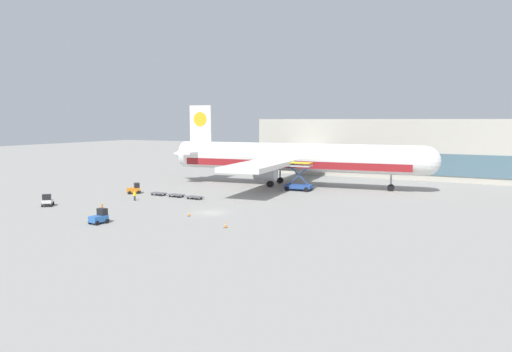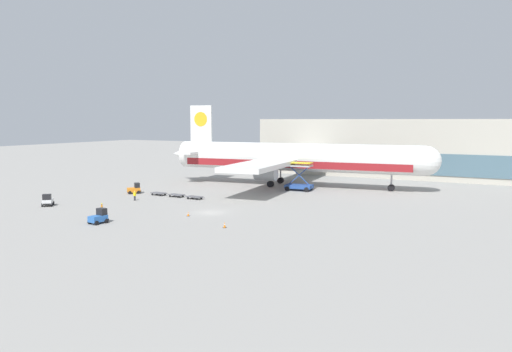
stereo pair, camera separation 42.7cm
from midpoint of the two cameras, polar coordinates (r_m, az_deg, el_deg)
name	(u,v)px [view 1 (the left image)]	position (r m, az deg, el deg)	size (l,w,h in m)	color
ground_plane	(211,213)	(75.29, -5.35, -4.18)	(400.00, 400.00, 0.00)	gray
terminal_building	(443,149)	(127.27, 20.51, 2.96)	(90.00, 18.20, 14.00)	#BCB7A8
airplane_main	(291,158)	(104.50, 3.85, 2.04)	(57.98, 48.60, 17.00)	white
scissor_lift_loader	(299,180)	(98.26, 4.79, -0.45)	(5.51, 3.89, 5.49)	#284C99
baggage_tug_foreground	(47,201)	(87.09, -22.87, -2.63)	(2.69, 2.77, 2.00)	silver
baggage_tug_mid	(134,189)	(96.70, -13.86, -1.45)	(2.66, 2.79, 2.00)	orange
baggage_tug_far	(100,217)	(70.25, -17.62, -4.50)	(1.86, 2.59, 2.00)	#2D66B7
baggage_dolly_lead	(159,193)	(93.54, -11.21, -1.95)	(3.74, 1.68, 0.48)	#56565B
baggage_dolly_second	(176,195)	(90.93, -9.22, -2.14)	(3.74, 1.68, 0.48)	#56565B
baggage_dolly_third	(195,197)	(88.08, -7.17, -2.39)	(3.74, 1.68, 0.48)	#56565B
ground_crew_near	(135,195)	(88.25, -13.84, -2.11)	(0.57, 0.27, 1.70)	black
ground_crew_far	(102,208)	(76.29, -17.33, -3.53)	(0.43, 0.42, 1.74)	black
traffic_cone_near	(189,214)	(72.78, -7.86, -4.31)	(0.40, 0.40, 0.69)	black
traffic_cone_far	(225,225)	(64.62, -3.70, -5.61)	(0.40, 0.40, 0.75)	black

